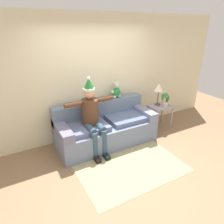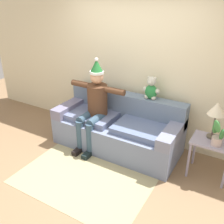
# 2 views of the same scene
# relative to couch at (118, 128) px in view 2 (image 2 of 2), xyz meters

# --- Properties ---
(ground_plane) EXTENTS (10.00, 10.00, 0.00)m
(ground_plane) POSITION_rel_couch_xyz_m (0.00, -1.02, -0.35)
(ground_plane) COLOR #896A4B
(back_wall) EXTENTS (7.00, 0.10, 2.70)m
(back_wall) POSITION_rel_couch_xyz_m (0.00, 0.53, 1.00)
(back_wall) COLOR beige
(back_wall) RESTS_ON ground_plane
(couch) EXTENTS (2.14, 0.91, 0.89)m
(couch) POSITION_rel_couch_xyz_m (0.00, 0.00, 0.00)
(couch) COLOR slate
(couch) RESTS_ON ground_plane
(person_seated) EXTENTS (1.02, 0.77, 1.55)m
(person_seated) POSITION_rel_couch_xyz_m (-0.37, -0.17, 0.44)
(person_seated) COLOR #533321
(person_seated) RESTS_ON ground_plane
(teddy_bear) EXTENTS (0.29, 0.17, 0.38)m
(teddy_bear) POSITION_rel_couch_xyz_m (0.44, 0.28, 0.71)
(teddy_bear) COLOR #27813D
(teddy_bear) RESTS_ON couch
(side_table) EXTENTS (0.56, 0.42, 0.60)m
(side_table) POSITION_rel_couch_xyz_m (1.53, -0.04, 0.14)
(side_table) COLOR #9790A6
(side_table) RESTS_ON ground_plane
(table_lamp) EXTENTS (0.24, 0.24, 0.54)m
(table_lamp) POSITION_rel_couch_xyz_m (1.50, 0.05, 0.67)
(table_lamp) COLOR brown
(table_lamp) RESTS_ON side_table
(potted_plant) EXTENTS (0.21, 0.22, 0.40)m
(potted_plant) POSITION_rel_couch_xyz_m (1.58, -0.13, 0.41)
(potted_plant) COLOR #C1A8A0
(potted_plant) RESTS_ON side_table
(area_rug) EXTENTS (1.93, 1.26, 0.01)m
(area_rug) POSITION_rel_couch_xyz_m (0.00, -1.06, -0.35)
(area_rug) COLOR tan
(area_rug) RESTS_ON ground_plane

